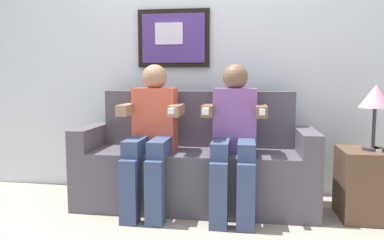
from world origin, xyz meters
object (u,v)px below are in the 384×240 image
couch (195,167)px  spare_remote_on_table (376,149)px  side_table_right (368,184)px  table_lamp (375,99)px  person_on_left (152,132)px  person_on_right (234,133)px

couch → spare_remote_on_table: 1.32m
side_table_right → table_lamp: size_ratio=1.09×
person_on_left → table_lamp: 1.61m
table_lamp → side_table_right: bearing=131.9°
person_on_left → person_on_right: 0.62m
person_on_left → person_on_right: bearing=-0.0°
spare_remote_on_table → person_on_right: bearing=-178.1°
person_on_left → table_lamp: (1.59, 0.04, 0.25)m
side_table_right → spare_remote_on_table: size_ratio=3.85×
person_on_right → table_lamp: 1.00m
side_table_right → table_lamp: bearing=-48.1°
couch → spare_remote_on_table: couch is taller
side_table_right → spare_remote_on_table: bearing=-42.2°
person_on_right → spare_remote_on_table: 0.99m
spare_remote_on_table → table_lamp: bearing=143.6°
couch → side_table_right: couch is taller
side_table_right → couch: bearing=175.2°
person_on_right → table_lamp: person_on_right is taller
person_on_left → side_table_right: size_ratio=2.22×
couch → person_on_right: bearing=-28.5°
spare_remote_on_table → couch: bearing=174.1°
person_on_left → spare_remote_on_table: 1.61m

